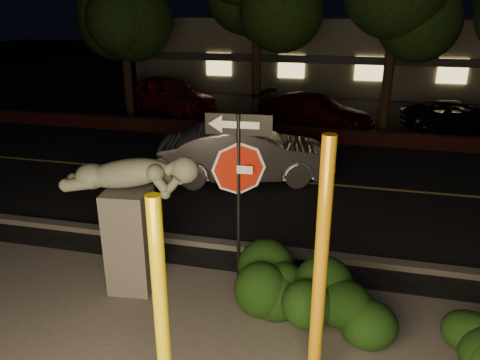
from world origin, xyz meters
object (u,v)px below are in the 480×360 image
(yellow_pole_right, at_px, (320,271))
(parked_car_red, at_px, (168,94))
(parked_car_darkred, at_px, (315,112))
(silver_sedan, at_px, (245,153))
(parked_car_dark, at_px, (458,116))
(sculpture, at_px, (130,209))
(yellow_pole_left, at_px, (162,331))
(signpost, at_px, (238,169))

(yellow_pole_right, xyz_separation_m, parked_car_red, (-8.01, 15.02, -0.86))
(parked_car_darkred, bearing_deg, silver_sedan, -176.73)
(yellow_pole_right, relative_size, parked_car_dark, 0.80)
(yellow_pole_right, relative_size, sculpture, 1.37)
(parked_car_darkred, bearing_deg, yellow_pole_right, -159.22)
(yellow_pole_left, xyz_separation_m, parked_car_darkred, (0.31, 14.81, -0.83))
(yellow_pole_right, bearing_deg, parked_car_red, 118.07)
(yellow_pole_right, distance_m, sculpture, 3.56)
(yellow_pole_left, height_order, signpost, signpost)
(parked_car_darkred, relative_size, parked_car_dark, 1.13)
(parked_car_dark, bearing_deg, parked_car_red, 74.72)
(parked_car_darkred, bearing_deg, parked_car_dark, -64.18)
(yellow_pole_right, height_order, parked_car_darkred, yellow_pole_right)
(silver_sedan, xyz_separation_m, parked_car_red, (-5.42, 7.78, 0.04))
(parked_car_red, bearing_deg, parked_car_darkred, -75.69)
(parked_car_darkred, bearing_deg, yellow_pole_left, -165.49)
(yellow_pole_right, distance_m, signpost, 2.46)
(silver_sedan, bearing_deg, parked_car_red, 18.65)
(yellow_pole_left, relative_size, signpost, 0.98)
(parked_car_red, distance_m, parked_car_dark, 12.28)
(yellow_pole_left, distance_m, sculpture, 3.27)
(yellow_pole_right, distance_m, parked_car_darkred, 13.61)
(silver_sedan, bearing_deg, parked_car_dark, -59.58)
(signpost, relative_size, sculpture, 1.26)
(signpost, bearing_deg, silver_sedan, 98.06)
(yellow_pole_right, relative_size, silver_sedan, 0.71)
(yellow_pole_right, relative_size, parked_car_red, 0.69)
(signpost, bearing_deg, parked_car_dark, 61.86)
(sculpture, distance_m, silver_sedan, 5.83)
(signpost, height_order, parked_car_dark, signpost)
(sculpture, relative_size, parked_car_darkred, 0.52)
(yellow_pole_right, height_order, sculpture, yellow_pole_right)
(yellow_pole_right, bearing_deg, silver_sedan, 109.65)
(yellow_pole_right, xyz_separation_m, signpost, (-1.48, 1.90, 0.52))
(yellow_pole_left, relative_size, parked_car_dark, 0.72)
(parked_car_dark, bearing_deg, yellow_pole_left, 147.09)
(signpost, distance_m, parked_car_red, 14.72)
(signpost, distance_m, silver_sedan, 5.64)
(sculpture, bearing_deg, parked_car_darkred, 74.46)
(yellow_pole_left, distance_m, parked_car_red, 17.57)
(sculpture, bearing_deg, parked_car_red, 103.50)
(signpost, bearing_deg, yellow_pole_left, -94.22)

